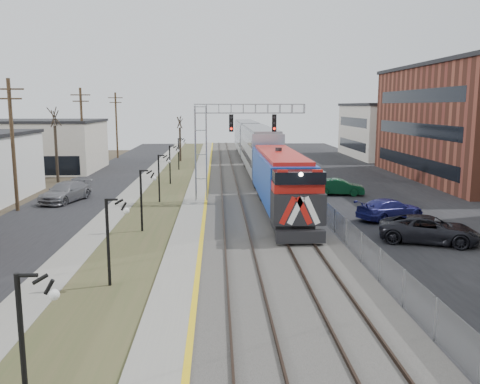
{
  "coord_description": "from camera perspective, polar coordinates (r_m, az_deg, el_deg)",
  "views": [
    {
      "loc": [
        0.83,
        -13.89,
        7.96
      ],
      "look_at": [
        2.26,
        17.68,
        2.6
      ],
      "focal_mm": 38.0,
      "sensor_mm": 36.0,
      "label": 1
    }
  ],
  "objects": [
    {
      "name": "track_far",
      "position": [
        49.71,
        2.82,
        0.72
      ],
      "size": [
        1.58,
        120.0,
        0.15
      ],
      "color": "#2D2119",
      "rests_on": "ballast_bed"
    },
    {
      "name": "fence",
      "position": [
        49.96,
        5.91,
        1.34
      ],
      "size": [
        0.04,
        120.0,
        1.6
      ],
      "primitive_type": "cube",
      "color": "gray",
      "rests_on": "ground"
    },
    {
      "name": "grass_median",
      "position": [
        49.77,
        -8.14,
        0.36
      ],
      "size": [
        4.0,
        120.0,
        0.06
      ],
      "primitive_type": "cube",
      "color": "#3C4525",
      "rests_on": "ground"
    },
    {
      "name": "signal_gantry",
      "position": [
        41.96,
        -2.08,
        6.38
      ],
      "size": [
        9.0,
        1.07,
        8.15
      ],
      "color": "gray",
      "rests_on": "ground"
    },
    {
      "name": "car_lot_d",
      "position": [
        37.29,
        16.51,
        -1.94
      ],
      "size": [
        5.52,
        3.94,
        1.48
      ],
      "primitive_type": "imported",
      "rotation": [
        0.0,
        0.0,
        1.98
      ],
      "color": "navy",
      "rests_on": "ground"
    },
    {
      "name": "ballast_bed",
      "position": [
        49.62,
        1.09,
        0.51
      ],
      "size": [
        8.0,
        120.0,
        0.2
      ],
      "primitive_type": "cube",
      "color": "#595651",
      "rests_on": "ground"
    },
    {
      "name": "car_lot_c",
      "position": [
        31.79,
        20.47,
        -4.03
      ],
      "size": [
        6.23,
        4.46,
        1.58
      ],
      "primitive_type": "imported",
      "rotation": [
        0.0,
        0.0,
        1.21
      ],
      "color": "black",
      "rests_on": "ground"
    },
    {
      "name": "lampposts",
      "position": [
        33.08,
        -10.95,
        -0.93
      ],
      "size": [
        0.14,
        62.14,
        4.0
      ],
      "color": "black",
      "rests_on": "ground"
    },
    {
      "name": "bare_trees",
      "position": [
        54.76,
        -16.89,
        3.7
      ],
      "size": [
        12.3,
        42.3,
        5.95
      ],
      "color": "#382D23",
      "rests_on": "ground"
    },
    {
      "name": "parking_lot",
      "position": [
        51.81,
        14.46,
        0.5
      ],
      "size": [
        16.0,
        120.0,
        0.04
      ],
      "primitive_type": "cube",
      "color": "black",
      "rests_on": "ground"
    },
    {
      "name": "utility_poles",
      "position": [
        41.91,
        -24.14,
        4.74
      ],
      "size": [
        0.28,
        80.28,
        10.0
      ],
      "color": "#4C3823",
      "rests_on": "ground"
    },
    {
      "name": "sidewalk",
      "position": [
        50.15,
        -11.55,
        0.34
      ],
      "size": [
        2.0,
        120.0,
        0.08
      ],
      "primitive_type": "cube",
      "color": "gray",
      "rests_on": "ground"
    },
    {
      "name": "ground",
      "position": [
        16.04,
        -5.56,
        -20.19
      ],
      "size": [
        160.0,
        160.0,
        0.0
      ],
      "primitive_type": "plane",
      "color": "#473D2D",
      "rests_on": "ground"
    },
    {
      "name": "track_near",
      "position": [
        49.51,
        -1.22,
        0.69
      ],
      "size": [
        1.58,
        120.0,
        0.15
      ],
      "color": "#2D2119",
      "rests_on": "ballast_bed"
    },
    {
      "name": "street_west",
      "position": [
        51.05,
        -16.54,
        0.28
      ],
      "size": [
        7.0,
        120.0,
        0.04
      ],
      "primitive_type": "cube",
      "color": "black",
      "rests_on": "ground"
    },
    {
      "name": "car_lot_f",
      "position": [
        46.54,
        11.1,
        0.5
      ],
      "size": [
        4.61,
        2.33,
        1.45
      ],
      "primitive_type": "imported",
      "rotation": [
        0.0,
        0.0,
        1.38
      ],
      "color": "#0A361C",
      "rests_on": "ground"
    },
    {
      "name": "train",
      "position": [
        60.88,
        1.81,
        4.84
      ],
      "size": [
        3.0,
        63.05,
        5.33
      ],
      "color": "#1540AB",
      "rests_on": "ground"
    },
    {
      "name": "car_lot_e",
      "position": [
        49.7,
        9.14,
        1.04
      ],
      "size": [
        4.04,
        2.47,
        1.28
      ],
      "primitive_type": "imported",
      "rotation": [
        0.0,
        0.0,
        1.3
      ],
      "color": "slate",
      "rests_on": "ground"
    },
    {
      "name": "platform_edge",
      "position": [
        49.51,
        -3.67,
        0.64
      ],
      "size": [
        0.24,
        120.0,
        0.01
      ],
      "primitive_type": "cube",
      "color": "gold",
      "rests_on": "platform"
    },
    {
      "name": "platform",
      "position": [
        49.55,
        -4.68,
        0.49
      ],
      "size": [
        2.0,
        120.0,
        0.24
      ],
      "primitive_type": "cube",
      "color": "gray",
      "rests_on": "ground"
    },
    {
      "name": "car_street_b",
      "position": [
        44.98,
        -19.01,
        -0.04
      ],
      "size": [
        3.8,
        6.07,
        1.64
      ],
      "primitive_type": "imported",
      "rotation": [
        0.0,
        0.0,
        -0.29
      ],
      "color": "slate",
      "rests_on": "ground"
    }
  ]
}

